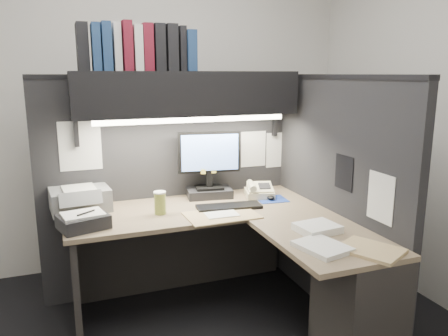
{
  "coord_description": "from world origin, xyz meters",
  "views": [
    {
      "loc": [
        -0.71,
        -2.21,
        1.63
      ],
      "look_at": [
        0.31,
        0.51,
        1.0
      ],
      "focal_mm": 35.0,
      "sensor_mm": 36.0,
      "label": 1
    }
  ],
  "objects_px": {
    "printer": "(80,199)",
    "telephone": "(259,191)",
    "desk": "(271,273)",
    "overhead_shelf": "(187,93)",
    "keyboard": "(229,207)",
    "coffee_cup": "(160,204)",
    "notebook_stack": "(83,222)",
    "monitor": "(209,172)"
  },
  "relations": [
    {
      "from": "coffee_cup",
      "to": "keyboard",
      "type": "bearing_deg",
      "value": -5.14
    },
    {
      "from": "telephone",
      "to": "coffee_cup",
      "type": "distance_m",
      "value": 0.8
    },
    {
      "from": "overhead_shelf",
      "to": "printer",
      "type": "distance_m",
      "value": 1.03
    },
    {
      "from": "overhead_shelf",
      "to": "coffee_cup",
      "type": "height_order",
      "value": "overhead_shelf"
    },
    {
      "from": "printer",
      "to": "desk",
      "type": "bearing_deg",
      "value": -42.64
    },
    {
      "from": "desk",
      "to": "monitor",
      "type": "height_order",
      "value": "monitor"
    },
    {
      "from": "monitor",
      "to": "notebook_stack",
      "type": "bearing_deg",
      "value": -149.95
    },
    {
      "from": "keyboard",
      "to": "printer",
      "type": "relative_size",
      "value": 1.18
    },
    {
      "from": "monitor",
      "to": "coffee_cup",
      "type": "height_order",
      "value": "monitor"
    },
    {
      "from": "keyboard",
      "to": "telephone",
      "type": "relative_size",
      "value": 2.09
    },
    {
      "from": "printer",
      "to": "telephone",
      "type": "bearing_deg",
      "value": -11.93
    },
    {
      "from": "desk",
      "to": "coffee_cup",
      "type": "relative_size",
      "value": 12.07
    },
    {
      "from": "telephone",
      "to": "monitor",
      "type": "bearing_deg",
      "value": 176.74
    },
    {
      "from": "overhead_shelf",
      "to": "printer",
      "type": "bearing_deg",
      "value": 176.99
    },
    {
      "from": "telephone",
      "to": "desk",
      "type": "bearing_deg",
      "value": -93.13
    },
    {
      "from": "keyboard",
      "to": "telephone",
      "type": "height_order",
      "value": "telephone"
    },
    {
      "from": "overhead_shelf",
      "to": "telephone",
      "type": "distance_m",
      "value": 0.9
    },
    {
      "from": "monitor",
      "to": "notebook_stack",
      "type": "distance_m",
      "value": 1.0
    },
    {
      "from": "overhead_shelf",
      "to": "coffee_cup",
      "type": "bearing_deg",
      "value": -137.65
    },
    {
      "from": "monitor",
      "to": "keyboard",
      "type": "distance_m",
      "value": 0.36
    },
    {
      "from": "desk",
      "to": "coffee_cup",
      "type": "xyz_separation_m",
      "value": [
        -0.57,
        0.51,
        0.36
      ]
    },
    {
      "from": "overhead_shelf",
      "to": "telephone",
      "type": "height_order",
      "value": "overhead_shelf"
    },
    {
      "from": "monitor",
      "to": "desk",
      "type": "bearing_deg",
      "value": -71.84
    },
    {
      "from": "desk",
      "to": "coffee_cup",
      "type": "bearing_deg",
      "value": 138.08
    },
    {
      "from": "overhead_shelf",
      "to": "printer",
      "type": "height_order",
      "value": "overhead_shelf"
    },
    {
      "from": "keyboard",
      "to": "overhead_shelf",
      "type": "bearing_deg",
      "value": 132.02
    },
    {
      "from": "coffee_cup",
      "to": "notebook_stack",
      "type": "distance_m",
      "value": 0.5
    },
    {
      "from": "keyboard",
      "to": "printer",
      "type": "distance_m",
      "value": 1.01
    },
    {
      "from": "monitor",
      "to": "telephone",
      "type": "height_order",
      "value": "monitor"
    },
    {
      "from": "keyboard",
      "to": "notebook_stack",
      "type": "bearing_deg",
      "value": -169.57
    },
    {
      "from": "desk",
      "to": "printer",
      "type": "bearing_deg",
      "value": 143.13
    },
    {
      "from": "desk",
      "to": "printer",
      "type": "relative_size",
      "value": 4.51
    },
    {
      "from": "desk",
      "to": "notebook_stack",
      "type": "relative_size",
      "value": 6.29
    },
    {
      "from": "overhead_shelf",
      "to": "keyboard",
      "type": "relative_size",
      "value": 3.49
    },
    {
      "from": "overhead_shelf",
      "to": "notebook_stack",
      "type": "distance_m",
      "value": 1.11
    },
    {
      "from": "overhead_shelf",
      "to": "telephone",
      "type": "relative_size",
      "value": 7.31
    },
    {
      "from": "printer",
      "to": "overhead_shelf",
      "type": "bearing_deg",
      "value": -8.78
    },
    {
      "from": "desk",
      "to": "monitor",
      "type": "xyz_separation_m",
      "value": [
        -0.14,
        0.77,
        0.48
      ]
    },
    {
      "from": "monitor",
      "to": "coffee_cup",
      "type": "distance_m",
      "value": 0.52
    },
    {
      "from": "desk",
      "to": "keyboard",
      "type": "xyz_separation_m",
      "value": [
        -0.1,
        0.47,
        0.3
      ]
    },
    {
      "from": "notebook_stack",
      "to": "overhead_shelf",
      "type": "bearing_deg",
      "value": 24.78
    },
    {
      "from": "overhead_shelf",
      "to": "notebook_stack",
      "type": "relative_size",
      "value": 5.74
    }
  ]
}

